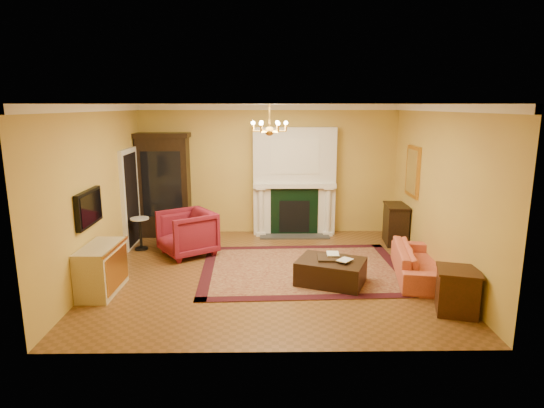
{
  "coord_description": "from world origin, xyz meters",
  "views": [
    {
      "loc": [
        -0.07,
        -7.84,
        2.98
      ],
      "look_at": [
        0.05,
        0.3,
        1.21
      ],
      "focal_mm": 30.0,
      "sensor_mm": 36.0,
      "label": 1
    }
  ],
  "objects_px": {
    "commode": "(101,269)",
    "console_table": "(396,225)",
    "wingback_armchair": "(187,231)",
    "pedestal_table": "(140,231)",
    "end_table": "(457,292)",
    "coral_sofa": "(418,257)",
    "leather_ottoman": "(331,271)",
    "china_cabinet": "(164,187)"
  },
  "relations": [
    {
      "from": "end_table",
      "to": "coral_sofa",
      "type": "bearing_deg",
      "value": 94.34
    },
    {
      "from": "commode",
      "to": "end_table",
      "type": "xyz_separation_m",
      "value": [
        5.45,
        -0.84,
        -0.08
      ]
    },
    {
      "from": "pedestal_table",
      "to": "wingback_armchair",
      "type": "bearing_deg",
      "value": -18.67
    },
    {
      "from": "china_cabinet",
      "to": "console_table",
      "type": "bearing_deg",
      "value": -8.53
    },
    {
      "from": "coral_sofa",
      "to": "leather_ottoman",
      "type": "height_order",
      "value": "coral_sofa"
    },
    {
      "from": "commode",
      "to": "china_cabinet",
      "type": "bearing_deg",
      "value": 86.01
    },
    {
      "from": "wingback_armchair",
      "to": "end_table",
      "type": "relative_size",
      "value": 1.58
    },
    {
      "from": "wingback_armchair",
      "to": "commode",
      "type": "height_order",
      "value": "wingback_armchair"
    },
    {
      "from": "wingback_armchair",
      "to": "coral_sofa",
      "type": "distance_m",
      "value": 4.47
    },
    {
      "from": "commode",
      "to": "console_table",
      "type": "xyz_separation_m",
      "value": [
        5.51,
        2.59,
        0.03
      ]
    },
    {
      "from": "china_cabinet",
      "to": "console_table",
      "type": "relative_size",
      "value": 2.7
    },
    {
      "from": "commode",
      "to": "coral_sofa",
      "type": "xyz_separation_m",
      "value": [
        5.34,
        0.57,
        -0.02
      ]
    },
    {
      "from": "leather_ottoman",
      "to": "end_table",
      "type": "bearing_deg",
      "value": -11.53
    },
    {
      "from": "commode",
      "to": "leather_ottoman",
      "type": "distance_m",
      "value": 3.78
    },
    {
      "from": "commode",
      "to": "coral_sofa",
      "type": "distance_m",
      "value": 5.37
    },
    {
      "from": "pedestal_table",
      "to": "china_cabinet",
      "type": "bearing_deg",
      "value": 74.88
    },
    {
      "from": "china_cabinet",
      "to": "end_table",
      "type": "bearing_deg",
      "value": -39.51
    },
    {
      "from": "coral_sofa",
      "to": "console_table",
      "type": "bearing_deg",
      "value": 5.15
    },
    {
      "from": "commode",
      "to": "end_table",
      "type": "distance_m",
      "value": 5.51
    },
    {
      "from": "console_table",
      "to": "leather_ottoman",
      "type": "height_order",
      "value": "console_table"
    },
    {
      "from": "china_cabinet",
      "to": "console_table",
      "type": "height_order",
      "value": "china_cabinet"
    },
    {
      "from": "console_table",
      "to": "china_cabinet",
      "type": "bearing_deg",
      "value": 177.18
    },
    {
      "from": "wingback_armchair",
      "to": "pedestal_table",
      "type": "distance_m",
      "value": 1.1
    },
    {
      "from": "coral_sofa",
      "to": "pedestal_table",
      "type": "bearing_deg",
      "value": 82.45
    },
    {
      "from": "china_cabinet",
      "to": "wingback_armchair",
      "type": "xyz_separation_m",
      "value": [
        0.74,
        -1.46,
        -0.64
      ]
    },
    {
      "from": "pedestal_table",
      "to": "coral_sofa",
      "type": "height_order",
      "value": "coral_sofa"
    },
    {
      "from": "china_cabinet",
      "to": "commode",
      "type": "relative_size",
      "value": 2.16
    },
    {
      "from": "pedestal_table",
      "to": "console_table",
      "type": "distance_m",
      "value": 5.49
    },
    {
      "from": "china_cabinet",
      "to": "end_table",
      "type": "xyz_separation_m",
      "value": [
        5.12,
        -4.18,
        -0.82
      ]
    },
    {
      "from": "wingback_armchair",
      "to": "console_table",
      "type": "bearing_deg",
      "value": 65.3
    },
    {
      "from": "wingback_armchair",
      "to": "end_table",
      "type": "xyz_separation_m",
      "value": [
        4.38,
        -2.72,
        -0.18
      ]
    },
    {
      "from": "wingback_armchair",
      "to": "coral_sofa",
      "type": "height_order",
      "value": "wingback_armchair"
    },
    {
      "from": "wingback_armchair",
      "to": "leather_ottoman",
      "type": "bearing_deg",
      "value": 25.82
    },
    {
      "from": "wingback_armchair",
      "to": "end_table",
      "type": "distance_m",
      "value": 5.16
    },
    {
      "from": "china_cabinet",
      "to": "commode",
      "type": "xyz_separation_m",
      "value": [
        -0.33,
        -3.35,
        -0.74
      ]
    },
    {
      "from": "wingback_armchair",
      "to": "commode",
      "type": "distance_m",
      "value": 2.17
    },
    {
      "from": "china_cabinet",
      "to": "leather_ottoman",
      "type": "relative_size",
      "value": 2.09
    },
    {
      "from": "commode",
      "to": "leather_ottoman",
      "type": "relative_size",
      "value": 0.97
    },
    {
      "from": "wingback_armchair",
      "to": "end_table",
      "type": "height_order",
      "value": "wingback_armchair"
    },
    {
      "from": "console_table",
      "to": "leather_ottoman",
      "type": "bearing_deg",
      "value": -121.8
    },
    {
      "from": "china_cabinet",
      "to": "commode",
      "type": "height_order",
      "value": "china_cabinet"
    },
    {
      "from": "pedestal_table",
      "to": "leather_ottoman",
      "type": "relative_size",
      "value": 0.63
    }
  ]
}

